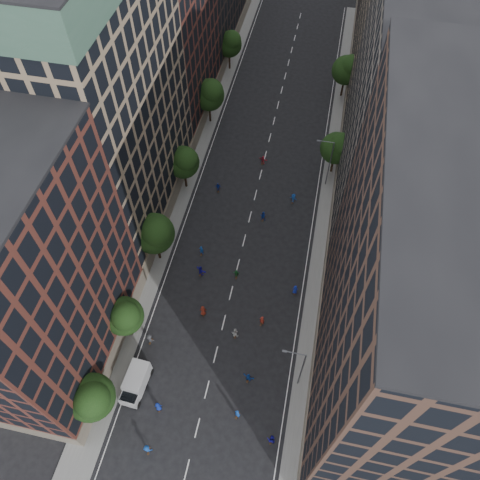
{
  "coord_description": "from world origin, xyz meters",
  "views": [
    {
      "loc": [
        7.55,
        -7.59,
        56.3
      ],
      "look_at": [
        -0.32,
        30.04,
        2.0
      ],
      "focal_mm": 35.0,
      "sensor_mm": 36.0,
      "label": 1
    }
  ],
  "objects": [
    {
      "name": "tree_right_a",
      "position": [
        11.38,
        47.85,
        5.63
      ],
      "size": [
        5.0,
        5.0,
        8.39
      ],
      "color": "black",
      "rests_on": "ground"
    },
    {
      "name": "sidewalk_left",
      "position": [
        -12.0,
        47.5,
        0.07
      ],
      "size": [
        4.0,
        105.0,
        0.15
      ],
      "primitive_type": "cube",
      "color": "slate",
      "rests_on": "ground"
    },
    {
      "name": "skater_0",
      "position": [
        -4.93,
        5.67,
        0.88
      ],
      "size": [
        1.0,
        0.83,
        1.75
      ],
      "primitive_type": "imported",
      "rotation": [
        0.0,
        0.0,
        3.52
      ],
      "color": "#122895",
      "rests_on": "ground"
    },
    {
      "name": "skater_12",
      "position": [
        8.5,
        24.32,
        0.82
      ],
      "size": [
        0.82,
        0.56,
        1.63
      ],
      "primitive_type": "imported",
      "rotation": [
        0.0,
        0.0,
        3.19
      ],
      "color": "#12229A",
      "rests_on": "ground"
    },
    {
      "name": "cargo_van",
      "position": [
        -8.28,
        7.67,
        1.41
      ],
      "size": [
        2.63,
        5.15,
        2.68
      ],
      "rotation": [
        0.0,
        0.0,
        -0.06
      ],
      "color": "silver",
      "rests_on": "ground"
    },
    {
      "name": "skater_14",
      "position": [
        2.01,
        35.91,
        0.85
      ],
      "size": [
        0.88,
        0.71,
        1.7
      ],
      "primitive_type": "imported",
      "rotation": [
        0.0,
        0.0,
        3.06
      ],
      "color": "#1434A3",
      "rests_on": "ground"
    },
    {
      "name": "skater_7",
      "position": [
        4.93,
        18.88,
        0.91
      ],
      "size": [
        0.76,
        0.6,
        1.82
      ],
      "primitive_type": "imported",
      "rotation": [
        0.0,
        0.0,
        2.87
      ],
      "color": "#AD2A1C",
      "rests_on": "ground"
    },
    {
      "name": "tree_left_2",
      "position": [
        -10.99,
        25.83,
        6.36
      ],
      "size": [
        5.6,
        5.6,
        9.45
      ],
      "color": "black",
      "rests_on": "ground"
    },
    {
      "name": "tree_left_3",
      "position": [
        -11.02,
        39.85,
        5.82
      ],
      "size": [
        5.0,
        5.0,
        8.58
      ],
      "color": "black",
      "rests_on": "ground"
    },
    {
      "name": "skater_8",
      "position": [
        1.85,
        16.48,
        0.9
      ],
      "size": [
        0.93,
        0.75,
        1.81
      ],
      "primitive_type": "imported",
      "rotation": [
        0.0,
        0.0,
        3.22
      ],
      "color": "silver",
      "rests_on": "ground"
    },
    {
      "name": "skater_4",
      "position": [
        -8.5,
        7.83,
        0.81
      ],
      "size": [
        1.03,
        0.73,
        1.62
      ],
      "primitive_type": "imported",
      "rotation": [
        0.0,
        0.0,
        3.54
      ],
      "color": "#153EAA",
      "rests_on": "ground"
    },
    {
      "name": "skater_17",
      "position": [
        -0.1,
        47.55,
        0.78
      ],
      "size": [
        1.51,
        0.78,
        1.56
      ],
      "primitive_type": "imported",
      "rotation": [
        0.0,
        0.0,
        2.91
      ],
      "color": "#AB1C2D",
      "rests_on": "ground"
    },
    {
      "name": "skater_2",
      "position": [
        8.5,
        4.85,
        0.96
      ],
      "size": [
        0.94,
        0.73,
        1.91
      ],
      "primitive_type": "imported",
      "rotation": [
        0.0,
        0.0,
        3.15
      ],
      "color": "#18139B",
      "rests_on": "ground"
    },
    {
      "name": "tree_left_0",
      "position": [
        -11.01,
        3.85,
        5.96
      ],
      "size": [
        5.2,
        5.2,
        8.83
      ],
      "color": "black",
      "rests_on": "ground"
    },
    {
      "name": "ground",
      "position": [
        0.0,
        40.0,
        0.0
      ],
      "size": [
        240.0,
        240.0,
        0.0
      ],
      "primitive_type": "plane",
      "color": "black",
      "rests_on": "ground"
    },
    {
      "name": "skater_16",
      "position": [
        -5.99,
        40.16,
        0.81
      ],
      "size": [
        1.02,
        0.6,
        1.62
      ],
      "primitive_type": "imported",
      "rotation": [
        0.0,
        0.0,
        3.36
      ],
      "color": "#132DA0",
      "rests_on": "ground"
    },
    {
      "name": "skater_9",
      "position": [
        -8.5,
        13.47,
        0.85
      ],
      "size": [
        1.19,
        0.81,
        1.7
      ],
      "primitive_type": "imported",
      "rotation": [
        0.0,
        0.0,
        2.96
      ],
      "color": "#3F4044",
      "rests_on": "ground"
    },
    {
      "name": "skater_10",
      "position": [
        0.2,
        25.14,
        0.83
      ],
      "size": [
        0.98,
        0.43,
        1.65
      ],
      "primitive_type": "imported",
      "rotation": [
        0.0,
        0.0,
        3.17
      ],
      "color": "#1F6A2E",
      "rests_on": "ground"
    },
    {
      "name": "skater_13",
      "position": [
        -5.52,
        27.93,
        0.87
      ],
      "size": [
        0.68,
        0.5,
        1.73
      ],
      "primitive_type": "imported",
      "rotation": [
        0.0,
        0.0,
        3.0
      ],
      "color": "#1345A0",
      "rests_on": "ground"
    },
    {
      "name": "skater_1",
      "position": [
        4.25,
        6.76,
        0.95
      ],
      "size": [
        0.81,
        0.67,
        1.89
      ],
      "primitive_type": "imported",
      "rotation": [
        0.0,
        0.0,
        2.78
      ],
      "color": "blue",
      "rests_on": "ground"
    },
    {
      "name": "bldg_left_c",
      "position": [
        -19.0,
        58.0,
        14.0
      ],
      "size": [
        14.0,
        20.0,
        28.0
      ],
      "primitive_type": "cube",
      "color": "#552920",
      "rests_on": "ground"
    },
    {
      "name": "tree_right_b",
      "position": [
        11.39,
        67.85,
        5.96
      ],
      "size": [
        5.2,
        5.2,
        8.83
      ],
      "color": "black",
      "rests_on": "ground"
    },
    {
      "name": "skater_15",
      "position": [
        6.0,
        40.29,
        0.86
      ],
      "size": [
        1.23,
        0.9,
        1.71
      ],
      "primitive_type": "imported",
      "rotation": [
        0.0,
        0.0,
        2.88
      ],
      "color": "#123E97",
      "rests_on": "ground"
    },
    {
      "name": "bldg_right_c",
      "position": [
        19.0,
        71.0,
        17.5
      ],
      "size": [
        14.0,
        26.0,
        35.0
      ],
      "primitive_type": "cube",
      "color": "#917A5F",
      "rests_on": "ground"
    },
    {
      "name": "skater_6",
      "position": [
        -2.9,
        18.67,
        0.94
      ],
      "size": [
        1.04,
        0.82,
        1.88
      ],
      "primitive_type": "imported",
      "rotation": [
        0.0,
        0.0,
        3.4
      ],
      "color": "maroon",
      "rests_on": "ground"
    },
    {
      "name": "bldg_left_a",
      "position": [
        -19.0,
        11.0,
        15.0
      ],
      "size": [
        14.0,
        22.0,
        30.0
      ],
      "primitive_type": "cube",
      "color": "#552920",
      "rests_on": "ground"
    },
    {
      "name": "streetlamp_far",
      "position": [
        10.37,
        45.0,
        5.17
      ],
      "size": [
        2.64,
        0.22,
        9.06
      ],
      "color": "#595B60",
      "rests_on": "ground"
    },
    {
      "name": "sidewalk_right",
      "position": [
        12.0,
        47.5,
        0.07
      ],
      "size": [
        4.0,
        105.0,
        0.15
      ],
      "primitive_type": "cube",
      "color": "slate",
      "rests_on": "ground"
    },
    {
      "name": "tree_left_1",
      "position": [
        -11.02,
        13.86,
        5.55
      ],
      "size": [
        4.8,
        4.8,
        8.21
      ],
      "color": "black",
      "rests_on": "ground"
    },
    {
      "name": "tree_left_5",
      "position": [
        -11.02,
        71.86,
        5.68
      ],
      "size": [
        4.8,
        4.8,
        8.33
      ],
      "color": "black",
      "rests_on": "ground"
    },
    {
      "name": "bldg_left_b",
      "position": [
        -19.0,
        35.0,
        17.0
      ],
      "size": [
        14.0,
        26.0,
        34.0
      ],
      "primitive_type": "cube",
      "color": "#917A5F",
      "rests_on": "ground"
    },
    {
      "name": "skater_3",
      "position": [
        -4.69,
        1.0,
        0.84
      ],
      "size": [
        1.14,
        0.73,
        1.68
      ],
      "primitive_type": "imported",
      "rotation": [
        0.0,
        0.0,
        3.24
      ],
      "color": "#1343A0",
      "rests_on": "ground"
    },
    {
      "name": "skater_5",
      "position": [
        4.65,
        11.19,
        0.79
      ],
      "size": [
        1.54,
        0.81,
        1.58
      ],
      "primitive_type": "imported",
      "rotation": [
        0.0,
        0.0,
        2.9
      ],
      "color": "navy",
      "rests_on": "ground"
    },
    {
      "name": "tree_left_4",
      "position": [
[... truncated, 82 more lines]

